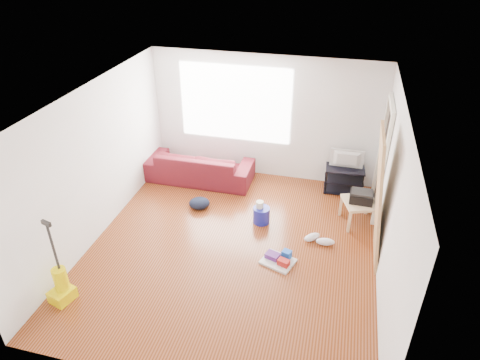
% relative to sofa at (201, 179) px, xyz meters
% --- Properties ---
extents(room, '(4.51, 5.01, 2.51)m').
position_rel_sofa_xyz_m(room, '(1.27, -1.80, 1.25)').
color(room, '#522007').
rests_on(room, ground).
extents(sofa, '(2.13, 0.83, 0.62)m').
position_rel_sofa_xyz_m(sofa, '(0.00, 0.00, 0.00)').
color(sofa, '#5C1118').
rests_on(sofa, ground).
extents(tv_stand, '(0.76, 0.46, 0.51)m').
position_rel_sofa_xyz_m(tv_stand, '(2.85, 0.27, 0.26)').
color(tv_stand, black).
rests_on(tv_stand, ground).
extents(tv, '(0.63, 0.08, 0.36)m').
position_rel_sofa_xyz_m(tv, '(2.85, 0.27, 0.69)').
color(tv, black).
rests_on(tv, tv_stand).
extents(side_table, '(0.69, 0.69, 0.44)m').
position_rel_sofa_xyz_m(side_table, '(3.15, -0.73, 0.37)').
color(side_table, tan).
rests_on(side_table, ground).
extents(printer, '(0.39, 0.30, 0.20)m').
position_rel_sofa_xyz_m(printer, '(3.15, -0.73, 0.54)').
color(printer, black).
rests_on(printer, side_table).
extents(bucket, '(0.36, 0.36, 0.29)m').
position_rel_sofa_xyz_m(bucket, '(1.51, -1.13, 0.00)').
color(bucket, '#191F98').
rests_on(bucket, ground).
extents(toilet_paper, '(0.13, 0.13, 0.12)m').
position_rel_sofa_xyz_m(toilet_paper, '(1.48, -1.12, 0.21)').
color(toilet_paper, silver).
rests_on(toilet_paper, bucket).
extents(cleaning_tray, '(0.58, 0.52, 0.17)m').
position_rel_sofa_xyz_m(cleaning_tray, '(1.99, -2.09, 0.05)').
color(cleaning_tray, silver).
rests_on(cleaning_tray, ground).
extents(backpack, '(0.46, 0.41, 0.21)m').
position_rel_sofa_xyz_m(backpack, '(0.32, -0.99, 0.00)').
color(backpack, black).
rests_on(backpack, ground).
extents(sneakers, '(0.54, 0.30, 0.12)m').
position_rel_sofa_xyz_m(sneakers, '(2.54, -1.46, 0.06)').
color(sneakers, silver).
rests_on(sneakers, ground).
extents(vacuum, '(0.34, 0.37, 1.29)m').
position_rel_sofa_xyz_m(vacuum, '(-0.80, -3.57, 0.24)').
color(vacuum, '#E6D100').
rests_on(vacuum, ground).
extents(door_panel, '(0.27, 0.85, 2.13)m').
position_rel_sofa_xyz_m(door_panel, '(3.33, -1.59, 0.00)').
color(door_panel, '#A46F45').
rests_on(door_panel, ground).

